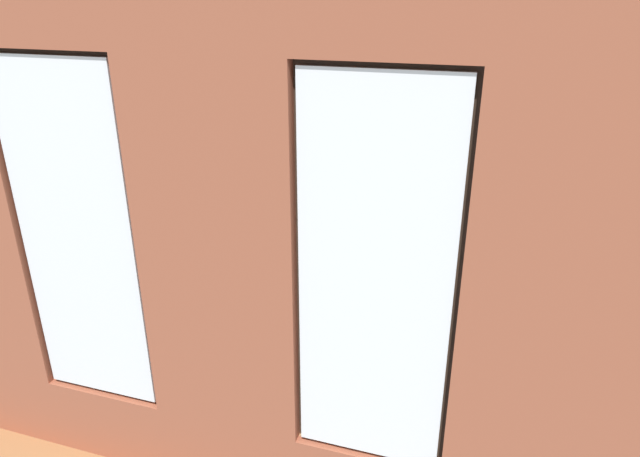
# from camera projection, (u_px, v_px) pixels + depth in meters

# --- Properties ---
(ground_plane) EXTENTS (6.89, 6.28, 0.10)m
(ground_plane) POSITION_uv_depth(u_px,v_px,m) (342.00, 296.00, 6.35)
(ground_plane) COLOR #99663D
(brick_wall_with_windows) EXTENTS (6.29, 0.30, 3.35)m
(brick_wall_with_windows) POSITION_uv_depth(u_px,v_px,m) (217.00, 265.00, 3.26)
(brick_wall_with_windows) COLOR #9E5138
(brick_wall_with_windows) RESTS_ON ground_plane
(white_wall_right) EXTENTS (0.10, 5.28, 3.35)m
(white_wall_right) POSITION_uv_depth(u_px,v_px,m) (73.00, 128.00, 6.37)
(white_wall_right) COLOR silver
(white_wall_right) RESTS_ON ground_plane
(couch_by_window) EXTENTS (1.96, 0.87, 0.80)m
(couch_by_window) POSITION_uv_depth(u_px,v_px,m) (192.00, 368.00, 4.54)
(couch_by_window) COLOR black
(couch_by_window) RESTS_ON ground_plane
(couch_left) EXTENTS (1.00, 1.80, 0.80)m
(couch_left) POSITION_uv_depth(u_px,v_px,m) (591.00, 324.00, 5.14)
(couch_left) COLOR black
(couch_left) RESTS_ON ground_plane
(coffee_table) EXTENTS (1.32, 0.87, 0.42)m
(coffee_table) POSITION_uv_depth(u_px,v_px,m) (306.00, 254.00, 6.38)
(coffee_table) COLOR #A87547
(coffee_table) RESTS_ON ground_plane
(cup_ceramic) EXTENTS (0.08, 0.08, 0.09)m
(cup_ceramic) POSITION_uv_depth(u_px,v_px,m) (269.00, 247.00, 6.34)
(cup_ceramic) COLOR #4C4C51
(cup_ceramic) RESTS_ON coffee_table
(candle_jar) EXTENTS (0.08, 0.08, 0.11)m
(candle_jar) POSITION_uv_depth(u_px,v_px,m) (341.00, 244.00, 6.37)
(candle_jar) COLOR #B7333D
(candle_jar) RESTS_ON coffee_table
(table_plant_small) EXTENTS (0.14, 0.14, 0.23)m
(table_plant_small) POSITION_uv_depth(u_px,v_px,m) (306.00, 240.00, 6.32)
(table_plant_small) COLOR #9E5638
(table_plant_small) RESTS_ON coffee_table
(remote_gray) EXTENTS (0.14, 0.17, 0.02)m
(remote_gray) POSITION_uv_depth(u_px,v_px,m) (296.00, 243.00, 6.50)
(remote_gray) COLOR #59595B
(remote_gray) RESTS_ON coffee_table
(remote_black) EXTENTS (0.11, 0.18, 0.02)m
(remote_black) POSITION_uv_depth(u_px,v_px,m) (311.00, 255.00, 6.22)
(remote_black) COLOR black
(remote_black) RESTS_ON coffee_table
(media_console) EXTENTS (1.07, 0.42, 0.53)m
(media_console) POSITION_uv_depth(u_px,v_px,m) (108.00, 250.00, 6.74)
(media_console) COLOR black
(media_console) RESTS_ON ground_plane
(tv_flatscreen) EXTENTS (0.99, 0.20, 0.69)m
(tv_flatscreen) POSITION_uv_depth(u_px,v_px,m) (101.00, 201.00, 6.50)
(tv_flatscreen) COLOR black
(tv_flatscreen) RESTS_ON media_console
(papasan_chair) EXTENTS (1.08, 1.08, 0.68)m
(papasan_chair) POSITION_uv_depth(u_px,v_px,m) (309.00, 188.00, 8.28)
(papasan_chair) COLOR olive
(papasan_chair) RESTS_ON ground_plane
(potted_plant_foreground_right) EXTENTS (0.75, 0.83, 1.07)m
(potted_plant_foreground_right) POSITION_uv_depth(u_px,v_px,m) (222.00, 175.00, 8.67)
(potted_plant_foreground_right) COLOR brown
(potted_plant_foreground_right) RESTS_ON ground_plane
(potted_plant_corner_near_left) EXTENTS (0.80, 0.89, 1.15)m
(potted_plant_corner_near_left) POSITION_uv_depth(u_px,v_px,m) (584.00, 202.00, 7.25)
(potted_plant_corner_near_left) COLOR beige
(potted_plant_corner_near_left) RESTS_ON ground_plane
(potted_plant_by_left_couch) EXTENTS (0.25, 0.25, 0.43)m
(potted_plant_by_left_couch) POSITION_uv_depth(u_px,v_px,m) (538.00, 261.00, 6.43)
(potted_plant_by_left_couch) COLOR #9E5638
(potted_plant_by_left_couch) RESTS_ON ground_plane
(potted_plant_between_couches) EXTENTS (0.86, 0.89, 1.35)m
(potted_plant_between_couches) POSITION_uv_depth(u_px,v_px,m) (369.00, 362.00, 4.05)
(potted_plant_between_couches) COLOR #47423D
(potted_plant_between_couches) RESTS_ON ground_plane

